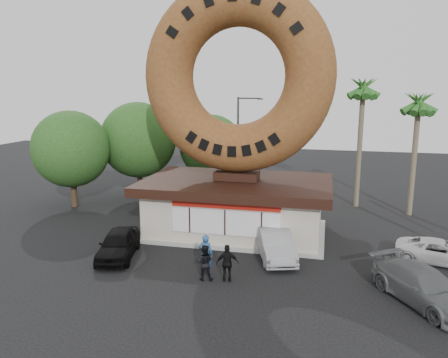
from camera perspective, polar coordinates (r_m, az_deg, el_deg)
ground at (r=21.64m, az=-1.70°, el=-11.89°), size 90.00×90.00×0.00m
donut_shop at (r=26.56m, az=1.65°, el=-3.33°), size 11.20×7.20×3.80m
giant_donut at (r=25.67m, az=1.76°, el=13.23°), size 11.08×2.82×11.08m
tree_west at (r=35.57m, az=-11.14°, el=5.02°), size 6.00×6.00×7.65m
tree_mid at (r=35.66m, az=-1.66°, el=4.24°), size 5.20×5.20×6.63m
tree_far at (r=33.79m, az=-19.36°, el=3.70°), size 5.60×5.60×7.14m
palm_near at (r=33.21m, az=17.71°, el=10.75°), size 2.60×2.60×9.75m
palm_far at (r=32.17m, az=24.08°, el=8.62°), size 2.60×2.60×8.75m
street_lamp at (r=36.08m, az=2.05°, el=5.07°), size 2.11×0.20×8.00m
person_left at (r=21.06m, az=-2.41°, el=-9.77°), size 0.70×0.46×1.91m
person_center at (r=20.40m, az=-2.58°, el=-10.84°), size 0.92×0.78×1.69m
person_right at (r=20.23m, az=0.45°, el=-10.94°), size 1.10×0.68×1.75m
car_black at (r=23.63m, az=-13.64°, el=-8.26°), size 2.64×4.54×1.45m
car_silver at (r=23.13m, az=6.66°, el=-8.40°), size 2.85×4.77×1.48m
car_grey at (r=20.17m, az=24.59°, el=-12.60°), size 4.39×5.32×1.45m
car_white at (r=24.87m, az=26.40°, el=-8.51°), size 4.55×2.85×1.17m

